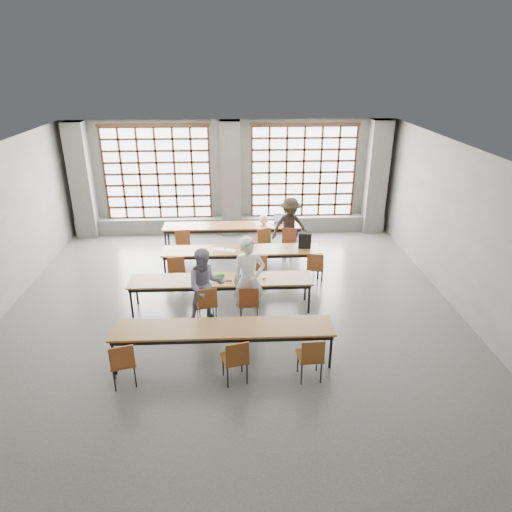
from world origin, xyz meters
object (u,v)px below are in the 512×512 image
(chair_near_mid, at_px, (236,357))
(mouse, at_px, (264,278))
(chair_back_mid, at_px, (262,239))
(chair_mid_right, at_px, (315,265))
(laptop_back, at_px, (280,221))
(chair_mid_centre, at_px, (259,266))
(green_box, at_px, (218,276))
(desk_row_a, at_px, (233,227))
(student_male, at_px, (249,280))
(desk_row_d, at_px, (223,330))
(phone, at_px, (229,281))
(chair_front_left, at_px, (207,301))
(chair_back_right, at_px, (290,238))
(chair_mid_left, at_px, (176,268))
(chair_back_left, at_px, (183,240))
(student_female, at_px, (206,286))
(student_back, at_px, (290,227))
(plastic_bag, at_px, (264,219))
(chair_near_left, at_px, (122,360))
(desk_row_c, at_px, (221,282))
(chair_near_right, at_px, (311,355))
(red_pouch, at_px, (122,359))
(laptop_front, at_px, (247,274))
(chair_front_right, at_px, (249,300))
(backpack, at_px, (305,240))

(chair_near_mid, xyz_separation_m, mouse, (0.64, 2.55, 0.21))
(chair_back_mid, height_order, chair_mid_right, same)
(laptop_back, bearing_deg, chair_mid_centre, -106.15)
(mouse, bearing_deg, green_box, 174.29)
(desk_row_a, xyz_separation_m, student_male, (0.33, -3.99, 0.28))
(desk_row_d, distance_m, phone, 1.85)
(mouse, relative_size, phone, 0.75)
(chair_front_left, bearing_deg, chair_mid_centre, 54.79)
(chair_back_right, xyz_separation_m, chair_mid_left, (-2.94, -1.83, 0.00))
(chair_back_left, relative_size, chair_mid_centre, 1.00)
(student_female, distance_m, student_back, 4.11)
(student_male, height_order, plastic_bag, student_male)
(chair_near_left, height_order, phone, chair_near_left)
(chair_back_right, distance_m, student_back, 0.32)
(desk_row_c, height_order, student_female, student_female)
(chair_back_mid, xyz_separation_m, chair_mid_left, (-2.19, -1.83, 0.00))
(chair_back_mid, height_order, chair_near_right, same)
(chair_back_mid, distance_m, green_box, 3.02)
(chair_mid_left, xyz_separation_m, chair_near_mid, (1.40, -3.60, 0.00))
(phone, bearing_deg, chair_mid_right, 28.51)
(chair_back_mid, distance_m, chair_back_right, 0.76)
(chair_back_right, height_order, student_male, student_male)
(student_male, height_order, laptop_back, student_male)
(chair_mid_left, height_order, student_back, student_back)
(desk_row_a, height_order, red_pouch, desk_row_a)
(chair_back_left, height_order, chair_near_mid, same)
(desk_row_a, bearing_deg, chair_mid_left, -118.98)
(chair_mid_left, height_order, phone, chair_mid_left)
(red_pouch, bearing_deg, desk_row_a, 72.57)
(desk_row_d, distance_m, laptop_front, 2.11)
(chair_near_left, bearing_deg, mouse, 45.11)
(chair_near_mid, height_order, student_back, student_back)
(chair_mid_right, bearing_deg, laptop_back, 103.97)
(student_male, bearing_deg, desk_row_c, 128.52)
(chair_back_left, relative_size, chair_near_right, 1.00)
(chair_mid_left, height_order, chair_near_left, same)
(chair_front_right, xyz_separation_m, student_back, (1.27, 3.62, 0.30))
(backpack, distance_m, plastic_bag, 2.05)
(chair_mid_left, relative_size, chair_front_left, 1.00)
(chair_near_right, bearing_deg, laptop_back, 89.62)
(desk_row_a, relative_size, chair_near_left, 4.55)
(chair_mid_left, xyz_separation_m, chair_front_left, (0.81, -1.66, 0.00))
(chair_near_mid, bearing_deg, red_pouch, 177.71)
(student_female, height_order, phone, student_female)
(chair_mid_right, relative_size, laptop_back, 2.05)
(desk_row_d, distance_m, chair_back_left, 4.96)
(student_male, xyz_separation_m, mouse, (0.35, 0.48, -0.19))
(chair_mid_left, xyz_separation_m, red_pouch, (-0.52, -3.53, -0.04))
(chair_mid_right, bearing_deg, chair_mid_centre, -179.88)
(green_box, bearing_deg, student_back, 56.64)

